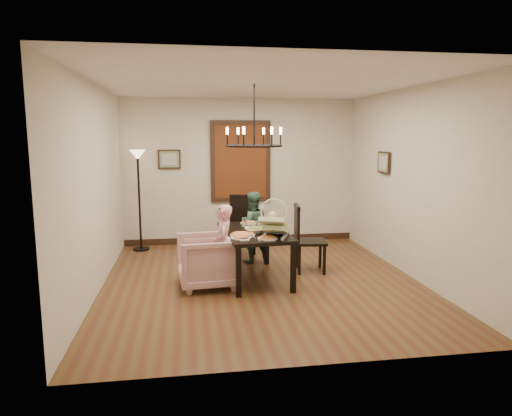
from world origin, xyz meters
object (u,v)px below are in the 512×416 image
object	(u,v)px
drinking_glass	(258,227)
armchair	(207,261)
baby_bouncer	(275,224)
floor_lamp	(139,202)
chair_right	(310,238)
dining_table	(254,237)
seated_man	(252,233)
chair_far	(242,227)
elderly_woman	(223,252)

from	to	relation	value
drinking_glass	armchair	bearing A→B (deg)	-164.13
baby_bouncer	drinking_glass	bearing A→B (deg)	133.72
drinking_glass	floor_lamp	distance (m)	2.77
floor_lamp	chair_right	bearing A→B (deg)	-32.87
dining_table	seated_man	size ratio (longest dim) A/B	1.63
seated_man	baby_bouncer	xyz separation A→B (m)	(0.12, -1.36, 0.41)
dining_table	chair_right	bearing A→B (deg)	10.88
chair_far	floor_lamp	distance (m)	1.99
baby_bouncer	chair_far	bearing A→B (deg)	121.07
drinking_glass	baby_bouncer	bearing A→B (deg)	-68.86
chair_far	floor_lamp	world-z (taller)	floor_lamp
dining_table	seated_man	world-z (taller)	seated_man
dining_table	drinking_glass	size ratio (longest dim) A/B	12.34
armchair	baby_bouncer	xyz separation A→B (m)	(0.92, -0.20, 0.54)
baby_bouncer	drinking_glass	size ratio (longest dim) A/B	4.27
drinking_glass	seated_man	bearing A→B (deg)	87.23
baby_bouncer	floor_lamp	size ratio (longest dim) A/B	0.31
seated_man	chair_right	bearing A→B (deg)	132.08
chair_right	armchair	distance (m)	1.70
chair_right	drinking_glass	world-z (taller)	chair_right
dining_table	chair_far	bearing A→B (deg)	87.07
chair_far	baby_bouncer	bearing A→B (deg)	-67.97
armchair	floor_lamp	bearing A→B (deg)	-158.57
dining_table	chair_right	distance (m)	0.96
dining_table	drinking_glass	distance (m)	0.16
dining_table	seated_man	distance (m)	0.93
chair_far	seated_man	world-z (taller)	chair_far
dining_table	baby_bouncer	distance (m)	0.56
elderly_woman	baby_bouncer	distance (m)	0.84
seated_man	baby_bouncer	distance (m)	1.42
dining_table	baby_bouncer	xyz separation A→B (m)	(0.21, -0.44, 0.27)
seated_man	armchair	bearing A→B (deg)	46.51
dining_table	baby_bouncer	size ratio (longest dim) A/B	2.89
baby_bouncer	floor_lamp	distance (m)	3.19
armchair	drinking_glass	size ratio (longest dim) A/B	6.19
dining_table	elderly_woman	distance (m)	0.53
elderly_woman	seated_man	distance (m)	1.24
armchair	seated_man	xyz separation A→B (m)	(0.80, 1.15, 0.13)
elderly_woman	drinking_glass	distance (m)	0.63
dining_table	chair_right	xyz separation A→B (m)	(0.92, 0.25, -0.11)
chair_right	seated_man	world-z (taller)	chair_right
armchair	seated_man	bearing A→B (deg)	140.31
seated_man	floor_lamp	world-z (taller)	floor_lamp
armchair	drinking_glass	bearing A→B (deg)	100.95
dining_table	drinking_glass	xyz separation A→B (m)	(0.05, -0.02, 0.15)
dining_table	drinking_glass	world-z (taller)	drinking_glass
chair_far	floor_lamp	size ratio (longest dim) A/B	0.60
elderly_woman	floor_lamp	bearing A→B (deg)	-141.83
chair_right	elderly_woman	distance (m)	1.46
chair_far	baby_bouncer	distance (m)	1.71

